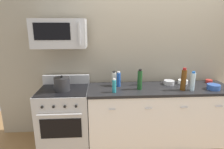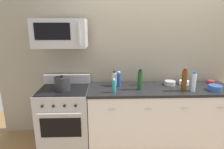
% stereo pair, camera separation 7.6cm
% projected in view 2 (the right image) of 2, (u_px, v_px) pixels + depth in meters
% --- Properties ---
extents(ground_plane, '(6.41, 6.41, 0.00)m').
position_uv_depth(ground_plane, '(157.00, 140.00, 3.09)').
color(ground_plane, olive).
extents(back_wall, '(5.34, 0.10, 2.70)m').
position_uv_depth(back_wall, '(156.00, 56.00, 3.14)').
color(back_wall, '#9E937F').
rests_on(back_wall, ground_plane).
extents(counter_unit, '(2.25, 0.66, 0.92)m').
position_uv_depth(counter_unit, '(159.00, 115.00, 2.97)').
color(counter_unit, white).
rests_on(counter_unit, ground_plane).
extents(range_oven, '(0.76, 0.69, 1.07)m').
position_uv_depth(range_oven, '(66.00, 116.00, 2.92)').
color(range_oven, '#B7BABF').
rests_on(range_oven, ground_plane).
extents(microwave, '(0.74, 0.44, 0.40)m').
position_uv_depth(microwave, '(60.00, 33.00, 2.64)').
color(microwave, '#B7BABF').
extents(bottle_wine_green, '(0.07, 0.07, 0.31)m').
position_uv_depth(bottle_wine_green, '(140.00, 80.00, 2.75)').
color(bottle_wine_green, '#19471E').
rests_on(bottle_wine_green, countertop_slab).
extents(bottle_dish_soap, '(0.06, 0.06, 0.20)m').
position_uv_depth(bottle_dish_soap, '(114.00, 86.00, 2.64)').
color(bottle_dish_soap, teal).
rests_on(bottle_dish_soap, countertop_slab).
extents(bottle_soda_blue, '(0.06, 0.06, 0.25)m').
position_uv_depth(bottle_soda_blue, '(119.00, 79.00, 2.90)').
color(bottle_soda_blue, '#1E4CA5').
rests_on(bottle_soda_blue, countertop_slab).
extents(bottle_vinegar_white, '(0.07, 0.07, 0.24)m').
position_uv_depth(bottle_vinegar_white, '(114.00, 79.00, 2.95)').
color(bottle_vinegar_white, silver).
rests_on(bottle_vinegar_white, countertop_slab).
extents(bottle_wine_amber, '(0.08, 0.08, 0.34)m').
position_uv_depth(bottle_wine_amber, '(184.00, 80.00, 2.69)').
color(bottle_wine_amber, '#59330F').
rests_on(bottle_wine_amber, countertop_slab).
extents(bottle_water_clear, '(0.07, 0.07, 0.29)m').
position_uv_depth(bottle_water_clear, '(194.00, 82.00, 2.68)').
color(bottle_water_clear, silver).
rests_on(bottle_water_clear, countertop_slab).
extents(bottle_soy_sauce_dark, '(0.06, 0.06, 0.18)m').
position_uv_depth(bottle_soy_sauce_dark, '(140.00, 80.00, 2.97)').
color(bottle_soy_sauce_dark, black).
rests_on(bottle_soy_sauce_dark, countertop_slab).
extents(bowl_red_small, '(0.11, 0.11, 0.05)m').
position_uv_depth(bowl_red_small, '(211.00, 82.00, 3.08)').
color(bowl_red_small, '#B72D28').
rests_on(bowl_red_small, countertop_slab).
extents(bowl_white_ceramic, '(0.16, 0.16, 0.06)m').
position_uv_depth(bowl_white_ceramic, '(184.00, 82.00, 3.03)').
color(bowl_white_ceramic, white).
rests_on(bowl_white_ceramic, countertop_slab).
extents(bowl_blue_mixing, '(0.19, 0.19, 0.08)m').
position_uv_depth(bowl_blue_mixing, '(215.00, 88.00, 2.73)').
color(bowl_blue_mixing, '#2D519E').
rests_on(bowl_blue_mixing, countertop_slab).
extents(bowl_steel_prep, '(0.17, 0.17, 0.07)m').
position_uv_depth(bowl_steel_prep, '(170.00, 83.00, 2.99)').
color(bowl_steel_prep, '#B2B5BA').
rests_on(bowl_steel_prep, countertop_slab).
extents(stockpot, '(0.23, 0.23, 0.23)m').
position_uv_depth(stockpot, '(62.00, 84.00, 2.73)').
color(stockpot, '#262628').
rests_on(stockpot, range_oven).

